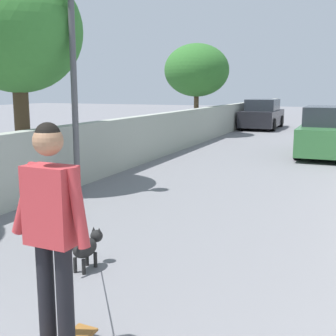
% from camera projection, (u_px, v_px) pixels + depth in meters
% --- Properties ---
extents(ground_plane, '(80.00, 80.00, 0.00)m').
position_uv_depth(ground_plane, '(264.00, 156.00, 13.79)').
color(ground_plane, slate).
extents(wall_left, '(48.00, 0.30, 1.33)m').
position_uv_depth(wall_left, '(150.00, 137.00, 12.99)').
color(wall_left, '#999E93').
rests_on(wall_left, ground).
extents(tree_left_far, '(2.62, 2.62, 4.49)m').
position_uv_depth(tree_left_far, '(17.00, 31.00, 8.76)').
color(tree_left_far, '#473523').
rests_on(tree_left_far, ground).
extents(tree_left_distant, '(2.86, 2.86, 4.05)m').
position_uv_depth(tree_left_distant, '(197.00, 70.00, 19.31)').
color(tree_left_distant, '#473523').
rests_on(tree_left_distant, ground).
extents(lamp_post, '(0.36, 0.36, 4.05)m').
position_uv_depth(lamp_post, '(73.00, 50.00, 8.20)').
color(lamp_post, '#4C4C51').
rests_on(lamp_post, ground).
extents(person_skateboarder, '(0.24, 0.71, 1.77)m').
position_uv_depth(person_skateboarder, '(52.00, 221.00, 3.22)').
color(person_skateboarder, black).
rests_on(person_skateboarder, skateboard).
extents(dog, '(1.88, 0.89, 1.06)m').
position_uv_depth(dog, '(87.00, 247.00, 5.10)').
color(dog, black).
rests_on(dog, ground).
extents(car_near, '(4.07, 1.80, 1.54)m').
position_uv_depth(car_near, '(329.00, 133.00, 13.79)').
color(car_near, '#336B38').
rests_on(car_near, ground).
extents(car_far, '(4.18, 1.80, 1.54)m').
position_uv_depth(car_far, '(262.00, 115.00, 23.19)').
color(car_far, black).
rests_on(car_far, ground).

